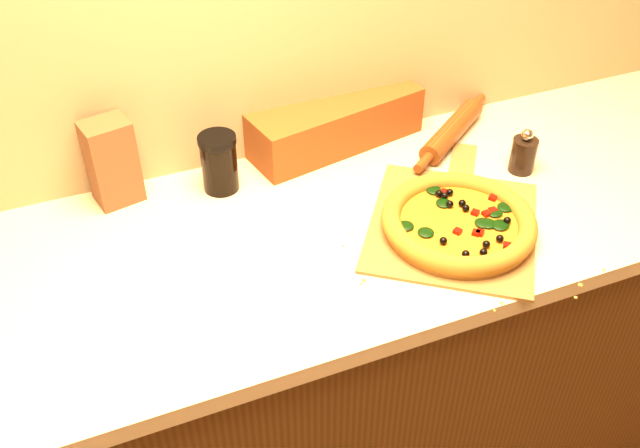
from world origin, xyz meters
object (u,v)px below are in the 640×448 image
Objects in this scene: pizza at (458,222)px; dark_jar at (219,163)px; pepper_grinder at (523,154)px; pizza_peel at (453,222)px; rolling_pin at (452,131)px.

dark_jar is at bearing 140.33° from pizza.
pizza_peel is at bearing -155.60° from pepper_grinder.
rolling_pin is at bearing -2.11° from dark_jar.
pizza and rolling_pin have the same top height.
pepper_grinder is 0.82× the size of dark_jar.
pepper_grinder is at bearing -16.46° from dark_jar.
rolling_pin is (0.18, 0.33, -0.00)m from pizza.
rolling_pin is 0.60m from dark_jar.
dark_jar reaches higher than pizza_peel.
dark_jar reaches higher than rolling_pin.
pizza_peel is at bearing 74.33° from pizza.
pepper_grinder is at bearing -64.53° from rolling_pin.
pizza_peel is 3.92× the size of dark_jar.
rolling_pin is 2.42× the size of dark_jar.
dark_jar is at bearing 177.89° from rolling_pin.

